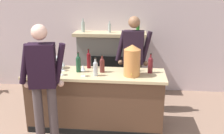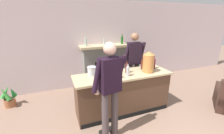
{
  "view_description": "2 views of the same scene",
  "coord_description": "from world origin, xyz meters",
  "px_view_note": "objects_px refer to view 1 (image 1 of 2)",
  "views": [
    {
      "loc": [
        0.65,
        -1.7,
        2.23
      ],
      "look_at": [
        0.22,
        2.48,
        0.97
      ],
      "focal_mm": 40.0,
      "sensor_mm": 36.0,
      "label": 1
    },
    {
      "loc": [
        -1.42,
        -0.8,
        2.19
      ],
      "look_at": [
        -0.18,
        2.42,
        1.07
      ],
      "focal_mm": 24.0,
      "sensor_mm": 36.0,
      "label": 2
    }
  ],
  "objects_px": {
    "wine_bottle_cabernet_heavy": "(89,60)",
    "wine_glass_by_dispenser": "(61,68)",
    "wine_bottle_port_short": "(95,68)",
    "person_bartender": "(133,61)",
    "wine_bottle_burgundy_dark": "(150,64)",
    "wine_bottle_riesling_slim": "(78,63)",
    "wine_bottle_merlot_tall": "(102,65)",
    "wine_glass_front_left": "(83,68)",
    "wine_glass_back_row": "(63,64)",
    "ice_bucket_steel": "(57,63)",
    "person_customer": "(44,84)",
    "fireplace_stone": "(110,62)",
    "wine_bottle_chardonnay_pale": "(131,63)",
    "copper_dispenser": "(132,60)"
  },
  "relations": [
    {
      "from": "person_customer",
      "to": "wine_bottle_burgundy_dark",
      "type": "bearing_deg",
      "value": 28.33
    },
    {
      "from": "wine_bottle_riesling_slim",
      "to": "wine_glass_by_dispenser",
      "type": "bearing_deg",
      "value": -140.51
    },
    {
      "from": "person_customer",
      "to": "ice_bucket_steel",
      "type": "distance_m",
      "value": 0.9
    },
    {
      "from": "wine_bottle_port_short",
      "to": "fireplace_stone",
      "type": "bearing_deg",
      "value": 88.67
    },
    {
      "from": "fireplace_stone",
      "to": "copper_dispenser",
      "type": "height_order",
      "value": "fireplace_stone"
    },
    {
      "from": "copper_dispenser",
      "to": "wine_glass_back_row",
      "type": "height_order",
      "value": "copper_dispenser"
    },
    {
      "from": "wine_bottle_burgundy_dark",
      "to": "wine_glass_back_row",
      "type": "bearing_deg",
      "value": -178.47
    },
    {
      "from": "person_customer",
      "to": "wine_bottle_burgundy_dark",
      "type": "xyz_separation_m",
      "value": [
        1.49,
        0.8,
        0.09
      ]
    },
    {
      "from": "wine_bottle_burgundy_dark",
      "to": "wine_bottle_merlot_tall",
      "type": "distance_m",
      "value": 0.78
    },
    {
      "from": "person_customer",
      "to": "wine_bottle_chardonnay_pale",
      "type": "bearing_deg",
      "value": 35.78
    },
    {
      "from": "ice_bucket_steel",
      "to": "wine_bottle_cabernet_heavy",
      "type": "height_order",
      "value": "wine_bottle_cabernet_heavy"
    },
    {
      "from": "person_bartender",
      "to": "wine_glass_front_left",
      "type": "height_order",
      "value": "person_bartender"
    },
    {
      "from": "wine_glass_back_row",
      "to": "wine_glass_by_dispenser",
      "type": "relative_size",
      "value": 0.98
    },
    {
      "from": "person_bartender",
      "to": "wine_bottle_burgundy_dark",
      "type": "height_order",
      "value": "person_bartender"
    },
    {
      "from": "fireplace_stone",
      "to": "wine_glass_by_dispenser",
      "type": "bearing_deg",
      "value": -108.36
    },
    {
      "from": "wine_bottle_merlot_tall",
      "to": "wine_glass_front_left",
      "type": "distance_m",
      "value": 0.35
    },
    {
      "from": "person_bartender",
      "to": "ice_bucket_steel",
      "type": "relative_size",
      "value": 9.05
    },
    {
      "from": "person_bartender",
      "to": "wine_bottle_cabernet_heavy",
      "type": "bearing_deg",
      "value": -155.16
    },
    {
      "from": "person_bartender",
      "to": "wine_bottle_merlot_tall",
      "type": "bearing_deg",
      "value": -131.31
    },
    {
      "from": "wine_bottle_cabernet_heavy",
      "to": "wine_glass_by_dispenser",
      "type": "bearing_deg",
      "value": -129.93
    },
    {
      "from": "wine_bottle_chardonnay_pale",
      "to": "wine_glass_by_dispenser",
      "type": "distance_m",
      "value": 1.13
    },
    {
      "from": "ice_bucket_steel",
      "to": "wine_bottle_merlot_tall",
      "type": "relative_size",
      "value": 0.7
    },
    {
      "from": "wine_bottle_merlot_tall",
      "to": "wine_bottle_port_short",
      "type": "xyz_separation_m",
      "value": [
        -0.08,
        -0.19,
        -0.0
      ]
    },
    {
      "from": "person_customer",
      "to": "wine_glass_back_row",
      "type": "bearing_deg",
      "value": 86.24
    },
    {
      "from": "person_bartender",
      "to": "wine_glass_by_dispenser",
      "type": "bearing_deg",
      "value": -145.1
    },
    {
      "from": "wine_bottle_riesling_slim",
      "to": "wine_bottle_merlot_tall",
      "type": "relative_size",
      "value": 1.15
    },
    {
      "from": "wine_bottle_cabernet_heavy",
      "to": "wine_bottle_port_short",
      "type": "bearing_deg",
      "value": -65.46
    },
    {
      "from": "wine_bottle_cabernet_heavy",
      "to": "wine_bottle_merlot_tall",
      "type": "bearing_deg",
      "value": -38.87
    },
    {
      "from": "person_customer",
      "to": "wine_bottle_port_short",
      "type": "xyz_separation_m",
      "value": [
        0.63,
        0.56,
        0.07
      ]
    },
    {
      "from": "wine_bottle_merlot_tall",
      "to": "wine_bottle_cabernet_heavy",
      "type": "bearing_deg",
      "value": 141.13
    },
    {
      "from": "wine_glass_front_left",
      "to": "person_bartender",
      "type": "bearing_deg",
      "value": 46.47
    },
    {
      "from": "wine_bottle_riesling_slim",
      "to": "wine_bottle_cabernet_heavy",
      "type": "xyz_separation_m",
      "value": [
        0.13,
        0.24,
        0.0
      ]
    },
    {
      "from": "fireplace_stone",
      "to": "wine_bottle_riesling_slim",
      "type": "height_order",
      "value": "fireplace_stone"
    },
    {
      "from": "wine_bottle_burgundy_dark",
      "to": "wine_bottle_cabernet_heavy",
      "type": "relative_size",
      "value": 0.95
    },
    {
      "from": "ice_bucket_steel",
      "to": "wine_glass_by_dispenser",
      "type": "height_order",
      "value": "ice_bucket_steel"
    },
    {
      "from": "wine_glass_back_row",
      "to": "wine_bottle_merlot_tall",
      "type": "bearing_deg",
      "value": -0.76
    },
    {
      "from": "wine_bottle_merlot_tall",
      "to": "fireplace_stone",
      "type": "bearing_deg",
      "value": 91.4
    },
    {
      "from": "wine_glass_front_left",
      "to": "wine_glass_by_dispenser",
      "type": "bearing_deg",
      "value": 176.61
    },
    {
      "from": "wine_bottle_merlot_tall",
      "to": "wine_glass_back_row",
      "type": "xyz_separation_m",
      "value": [
        -0.66,
        0.01,
        -0.01
      ]
    },
    {
      "from": "wine_glass_back_row",
      "to": "wine_glass_by_dispenser",
      "type": "bearing_deg",
      "value": -80.36
    },
    {
      "from": "wine_bottle_cabernet_heavy",
      "to": "wine_glass_back_row",
      "type": "bearing_deg",
      "value": -152.82
    },
    {
      "from": "wine_bottle_burgundy_dark",
      "to": "copper_dispenser",
      "type": "bearing_deg",
      "value": -148.67
    },
    {
      "from": "ice_bucket_steel",
      "to": "wine_bottle_cabernet_heavy",
      "type": "bearing_deg",
      "value": 8.06
    },
    {
      "from": "wine_bottle_burgundy_dark",
      "to": "fireplace_stone",
      "type": "bearing_deg",
      "value": 118.7
    },
    {
      "from": "wine_glass_front_left",
      "to": "wine_bottle_chardonnay_pale",
      "type": "bearing_deg",
      "value": 24.25
    },
    {
      "from": "person_customer",
      "to": "wine_bottle_port_short",
      "type": "relative_size",
      "value": 6.4
    },
    {
      "from": "fireplace_stone",
      "to": "person_customer",
      "type": "height_order",
      "value": "person_customer"
    },
    {
      "from": "person_customer",
      "to": "wine_glass_by_dispenser",
      "type": "relative_size",
      "value": 10.9
    },
    {
      "from": "ice_bucket_steel",
      "to": "wine_glass_by_dispenser",
      "type": "distance_m",
      "value": 0.4
    },
    {
      "from": "wine_bottle_cabernet_heavy",
      "to": "wine_glass_front_left",
      "type": "xyz_separation_m",
      "value": [
        -0.0,
        -0.45,
        -0.02
      ]
    }
  ]
}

